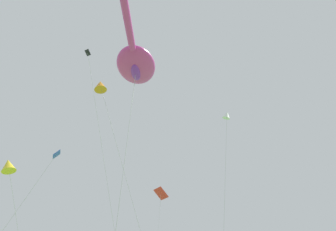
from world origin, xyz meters
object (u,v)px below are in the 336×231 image
object	(u,v)px
big_show_kite	(135,62)
small_kite_streamer_purple	(48,166)
small_kite_bird_shape	(161,196)
small_kite_box_yellow	(101,86)
small_kite_triangle_green	(227,116)
small_kite_stunt_black	(8,166)
small_kite_delta_white	(94,92)

from	to	relation	value
big_show_kite	small_kite_streamer_purple	distance (m)	9.11
big_show_kite	small_kite_bird_shape	size ratio (longest dim) A/B	1.46
small_kite_box_yellow	small_kite_triangle_green	distance (m)	11.51
small_kite_stunt_black	small_kite_bird_shape	bearing A→B (deg)	-18.01
small_kite_streamer_purple	small_kite_bird_shape	bearing A→B (deg)	-156.95
small_kite_bird_shape	small_kite_streamer_purple	xyz separation A→B (m)	(-10.72, -2.46, 0.04)
small_kite_box_yellow	small_kite_streamer_purple	size ratio (longest dim) A/B	1.29
small_kite_streamer_purple	small_kite_delta_white	size ratio (longest dim) A/B	0.58
big_show_kite	small_kite_streamer_purple	bearing A→B (deg)	49.09
small_kite_box_yellow	small_kite_streamer_purple	bearing A→B (deg)	-83.05
small_kite_bird_shape	small_kite_streamer_purple	size ratio (longest dim) A/B	0.95
big_show_kite	small_kite_stunt_black	bearing A→B (deg)	66.51
small_kite_triangle_green	big_show_kite	bearing A→B (deg)	-20.78
small_kite_streamer_purple	small_kite_triangle_green	world-z (taller)	small_kite_triangle_green
small_kite_box_yellow	small_kite_streamer_purple	distance (m)	6.69
big_show_kite	small_kite_bird_shape	distance (m)	14.44
small_kite_streamer_purple	small_kite_stunt_black	distance (m)	2.60
small_kite_delta_white	small_kite_box_yellow	bearing A→B (deg)	-130.14
small_kite_box_yellow	small_kite_streamer_purple	world-z (taller)	small_kite_box_yellow
small_kite_box_yellow	small_kite_delta_white	bearing A→B (deg)	-106.79
small_kite_box_yellow	small_kite_delta_white	world-z (taller)	small_kite_delta_white
small_kite_bird_shape	small_kite_triangle_green	xyz separation A→B (m)	(1.21, -7.21, 5.11)
small_kite_bird_shape	small_kite_delta_white	bearing A→B (deg)	-147.51
big_show_kite	small_kite_delta_white	distance (m)	5.89
big_show_kite	small_kite_box_yellow	size ratio (longest dim) A/B	1.08
small_kite_triangle_green	small_kite_stunt_black	distance (m)	16.11
big_show_kite	small_kite_box_yellow	xyz separation A→B (m)	(-1.03, 2.13, -0.93)
big_show_kite	small_kite_delta_white	size ratio (longest dim) A/B	0.80
small_kite_bird_shape	small_kite_box_yellow	xyz separation A→B (m)	(-10.17, -8.11, 3.57)
small_kite_streamer_purple	small_kite_delta_white	distance (m)	5.82
small_kite_bird_shape	small_kite_delta_white	distance (m)	11.26
small_kite_delta_white	small_kite_stunt_black	world-z (taller)	small_kite_delta_white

